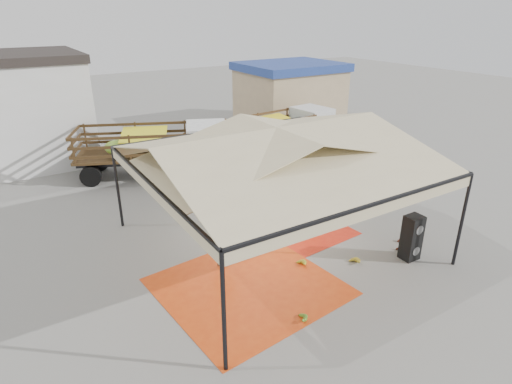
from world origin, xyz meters
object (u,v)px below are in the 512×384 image
vendor (213,167)px  truck_left (159,145)px  banana_heap (271,201)px  truck_right (285,128)px  speaker_stack (412,238)px

vendor → truck_left: truck_left is taller
vendor → truck_left: 3.17m
banana_heap → truck_left: bearing=107.7°
truck_left → truck_right: truck_left is taller
banana_heap → speaker_stack: size_ratio=3.43×
banana_heap → truck_left: truck_left is taller
truck_left → banana_heap: bearing=-48.8°
truck_left → truck_right: (7.14, -0.10, -0.13)m
banana_heap → truck_right: truck_right is taller
banana_heap → vendor: size_ratio=2.59×
vendor → truck_left: bearing=-58.9°
speaker_stack → banana_heap: bearing=112.9°
speaker_stack → truck_right: truck_right is taller
banana_heap → truck_right: size_ratio=0.79×
speaker_stack → truck_left: truck_left is taller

